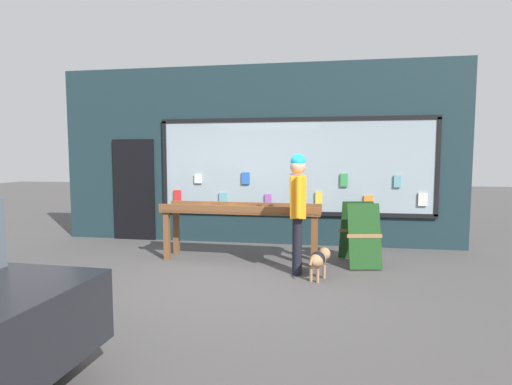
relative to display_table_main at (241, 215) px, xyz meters
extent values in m
plane|color=#474444|center=(0.00, -0.95, -0.77)|extent=(40.00, 40.00, 0.00)
cube|color=#192D33|center=(0.00, 1.45, 1.00)|extent=(8.08, 0.20, 3.54)
cube|color=#8C9EA8|center=(0.79, 1.32, 0.78)|extent=(5.27, 0.03, 1.82)
cube|color=black|center=(0.79, 1.32, 1.69)|extent=(5.35, 0.06, 0.08)
cube|color=black|center=(0.79, 1.32, -0.13)|extent=(5.35, 0.06, 0.08)
cube|color=black|center=(-1.85, 1.32, 0.78)|extent=(0.08, 0.06, 1.82)
cube|color=black|center=(3.42, 1.32, 0.78)|extent=(0.08, 0.06, 1.82)
cube|color=red|center=(-1.58, 1.28, 0.17)|extent=(0.15, 0.03, 0.26)
cube|color=silver|center=(-1.14, 1.28, 0.53)|extent=(0.15, 0.03, 0.18)
cube|color=#5999A5|center=(-0.62, 1.28, 0.15)|extent=(0.16, 0.03, 0.21)
cube|color=#2659B2|center=(-0.16, 1.28, 0.55)|extent=(0.15, 0.03, 0.23)
cube|color=#994CA5|center=(0.29, 1.28, 0.15)|extent=(0.13, 0.03, 0.18)
cube|color=#994CA5|center=(0.82, 1.28, 0.54)|extent=(0.13, 0.03, 0.24)
cube|color=yellow|center=(1.28, 1.28, 0.17)|extent=(0.13, 0.03, 0.25)
cube|color=#338C4C|center=(1.75, 1.28, 0.53)|extent=(0.14, 0.03, 0.25)
cube|color=orange|center=(2.20, 1.28, 0.14)|extent=(0.17, 0.03, 0.19)
cube|color=#5999A5|center=(2.72, 1.28, 0.52)|extent=(0.13, 0.03, 0.23)
cube|color=silver|center=(3.18, 1.28, 0.19)|extent=(0.16, 0.03, 0.25)
cube|color=black|center=(-2.55, 1.32, 0.28)|extent=(0.90, 0.04, 2.10)
cube|color=brown|center=(-1.24, -0.17, -0.36)|extent=(0.09, 0.09, 0.81)
cube|color=brown|center=(1.22, -0.25, -0.36)|extent=(0.09, 0.09, 0.81)
cube|color=brown|center=(-1.23, 0.24, -0.36)|extent=(0.09, 0.09, 0.81)
cube|color=brown|center=(1.23, 0.17, -0.36)|extent=(0.09, 0.09, 0.81)
cube|color=brown|center=(0.00, 0.00, 0.07)|extent=(2.68, 0.65, 0.04)
cube|color=brown|center=(-0.01, -0.26, 0.13)|extent=(2.66, 0.14, 0.12)
cube|color=brown|center=(0.01, 0.26, 0.13)|extent=(2.66, 0.14, 0.12)
cube|color=orange|center=(-1.16, 0.09, 0.10)|extent=(0.19, 0.23, 0.03)
cube|color=yellow|center=(-0.68, 0.17, 0.10)|extent=(0.14, 0.21, 0.03)
cube|color=yellow|center=(-0.21, 0.14, 0.10)|extent=(0.15, 0.20, 0.03)
cube|color=#2659B2|center=(0.26, -0.07, 0.10)|extent=(0.21, 0.24, 0.02)
cube|color=black|center=(0.72, -0.13, 0.10)|extent=(0.16, 0.21, 0.02)
cube|color=#2659B2|center=(1.14, -0.04, 0.10)|extent=(0.20, 0.26, 0.03)
cylinder|color=black|center=(0.99, -0.69, -0.34)|extent=(0.14, 0.14, 0.86)
cylinder|color=black|center=(0.97, -0.52, -0.34)|extent=(0.14, 0.14, 0.86)
cube|color=orange|center=(0.98, -0.61, 0.39)|extent=(0.27, 0.50, 0.61)
cylinder|color=orange|center=(1.01, -0.91, 0.41)|extent=(0.09, 0.09, 0.58)
cylinder|color=orange|center=(0.95, -0.31, 0.41)|extent=(0.09, 0.09, 0.58)
sphere|color=tan|center=(0.98, -0.61, 0.83)|extent=(0.23, 0.23, 0.23)
sphere|color=#19A5E0|center=(0.98, -0.61, 0.90)|extent=(0.22, 0.22, 0.22)
ellipsoid|color=#99724C|center=(1.29, -0.89, -0.48)|extent=(0.33, 0.44, 0.20)
ellipsoid|color=black|center=(1.29, -0.89, -0.47)|extent=(0.28, 0.30, 0.21)
sphere|color=#99724C|center=(1.38, -0.67, -0.44)|extent=(0.18, 0.18, 0.18)
cylinder|color=#99724C|center=(1.20, -1.10, -0.45)|extent=(0.06, 0.10, 0.12)
cylinder|color=#99724C|center=(1.38, -0.80, -0.67)|extent=(0.04, 0.04, 0.19)
cylinder|color=#99724C|center=(1.29, -0.76, -0.67)|extent=(0.04, 0.04, 0.19)
cylinder|color=#99724C|center=(1.29, -1.02, -0.67)|extent=(0.04, 0.04, 0.19)
cylinder|color=#99724C|center=(1.20, -0.98, -0.67)|extent=(0.04, 0.04, 0.19)
cube|color=#193F19|center=(1.99, -0.19, -0.25)|extent=(0.55, 0.37, 1.00)
cube|color=brown|center=(1.99, -0.19, -0.25)|extent=(0.55, 0.15, 0.07)
cube|color=#193F19|center=(1.90, 0.33, -0.25)|extent=(0.55, 0.37, 1.00)
cube|color=brown|center=(1.90, 0.33, -0.25)|extent=(0.55, 0.15, 0.07)
cylinder|color=black|center=(-0.96, -3.59, -0.47)|extent=(0.61, 0.21, 0.60)
camera|label=1|loc=(1.33, -6.47, 0.96)|focal=28.00mm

